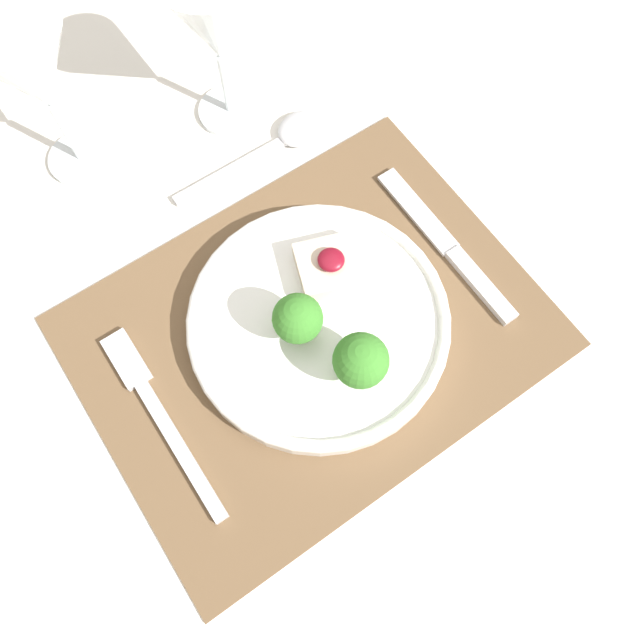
{
  "coord_description": "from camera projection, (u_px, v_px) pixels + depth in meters",
  "views": [
    {
      "loc": [
        -0.11,
        -0.17,
        1.3
      ],
      "look_at": [
        0.01,
        -0.0,
        0.78
      ],
      "focal_mm": 35.0,
      "sensor_mm": 36.0,
      "label": 1
    }
  ],
  "objects": [
    {
      "name": "dining_table",
      "position": [
        312.0,
        357.0,
        0.65
      ],
      "size": [
        1.59,
        1.15,
        0.75
      ],
      "color": "white",
      "rests_on": "ground_plane"
    },
    {
      "name": "fork",
      "position": [
        156.0,
        409.0,
        0.55
      ],
      "size": [
        0.02,
        0.2,
        0.01
      ],
      "rotation": [
        0.0,
        0.0,
        0.04
      ],
      "color": "silver",
      "rests_on": "placemat"
    },
    {
      "name": "spoon",
      "position": [
        288.0,
        137.0,
        0.65
      ],
      "size": [
        0.18,
        0.04,
        0.02
      ],
      "rotation": [
        0.0,
        0.0,
        0.01
      ],
      "color": "silver",
      "rests_on": "dining_table"
    },
    {
      "name": "wine_glass_far",
      "position": [
        33.0,
        74.0,
        0.54
      ],
      "size": [
        0.09,
        0.09,
        0.17
      ],
      "color": "white",
      "rests_on": "dining_table"
    },
    {
      "name": "ground_plane",
      "position": [
        316.0,
        459.0,
        1.28
      ],
      "size": [
        8.0,
        8.0,
        0.0
      ],
      "primitive_type": "plane",
      "color": "gray"
    },
    {
      "name": "knife",
      "position": [
        454.0,
        254.0,
        0.6
      ],
      "size": [
        0.02,
        0.2,
        0.01
      ],
      "rotation": [
        0.0,
        0.0,
        0.04
      ],
      "color": "silver",
      "rests_on": "placemat"
    },
    {
      "name": "wine_glass_near",
      "position": [
        213.0,
        23.0,
        0.56
      ],
      "size": [
        0.09,
        0.09,
        0.17
      ],
      "color": "white",
      "rests_on": "dining_table"
    },
    {
      "name": "placemat",
      "position": [
        311.0,
        332.0,
        0.58
      ],
      "size": [
        0.41,
        0.31,
        0.0
      ],
      "primitive_type": "cube",
      "color": "brown",
      "rests_on": "dining_table"
    },
    {
      "name": "dinner_plate",
      "position": [
        322.0,
        323.0,
        0.56
      ],
      "size": [
        0.24,
        0.24,
        0.07
      ],
      "color": "white",
      "rests_on": "placemat"
    }
  ]
}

